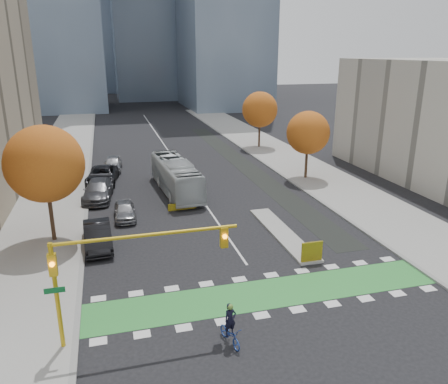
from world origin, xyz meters
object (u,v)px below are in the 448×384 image
cyclist (230,330)px  parked_car_b (98,236)px  tree_west (45,164)px  tree_east_far (260,110)px  parked_car_a (125,210)px  tree_east_near (308,133)px  traffic_signal_west (115,261)px  parked_car_c (98,190)px  hazard_board (312,252)px  parked_car_d (102,176)px  bus (176,176)px  parked_car_e (113,163)px

cyclist → parked_car_b: bearing=102.0°
cyclist → parked_car_b: cyclist is taller
tree_west → cyclist: tree_west is taller
tree_east_far → parked_car_a: (-19.45, -22.78, -4.54)m
tree_east_near → traffic_signal_west: 30.08m
tree_west → parked_car_c: size_ratio=1.40×
hazard_board → parked_car_d: parked_car_d is taller
tree_east_far → bus: (-14.36, -16.98, -3.67)m
parked_car_a → parked_car_b: size_ratio=0.81×
bus → parked_car_c: (-7.14, -0.32, -0.71)m
parked_car_b → traffic_signal_west: bearing=-87.2°
parked_car_a → parked_car_b: bearing=-111.6°
hazard_board → tree_east_far: tree_east_far is taller
tree_east_far → parked_car_b: bearing=-127.7°
traffic_signal_west → bus: 22.51m
tree_east_far → parked_car_a: bearing=-130.5°
tree_east_far → cyclist: size_ratio=3.73×
tree_east_far → traffic_signal_west: 43.61m
cyclist → bus: (1.29, 23.13, 0.88)m
parked_car_a → tree_east_near: bearing=20.3°
parked_car_a → parked_car_d: bearing=99.7°
parked_car_c → parked_car_d: (0.38, 5.00, -0.01)m
tree_east_far → parked_car_b: (-21.50, -27.78, -4.41)m
tree_east_near → parked_car_c: size_ratio=1.20×
parked_car_b → hazard_board: bearing=-27.7°
traffic_signal_west → bus: size_ratio=0.76×
hazard_board → parked_car_b: 14.33m
bus → parked_car_a: bus is taller
tree_west → cyclist: 17.38m
traffic_signal_west → parked_car_c: bearing=92.9°
tree_west → parked_car_b: bearing=-30.7°
parked_car_b → bus: bearing=53.7°
parked_car_e → bus: bearing=-55.3°
tree_west → parked_car_a: 7.75m
parked_car_c → parked_car_e: parked_car_c is taller
tree_east_far → cyclist: 43.30m
tree_east_near → traffic_signal_west: tree_east_near is taller
tree_east_near → parked_car_c: (-21.00, -1.30, -4.01)m
traffic_signal_west → parked_car_e: 31.39m
bus → parked_car_b: bearing=-127.6°
parked_car_a → tree_west: bearing=-146.8°
bus → parked_car_a: 7.77m
parked_car_d → cyclist: bearing=-71.4°
tree_west → tree_east_near: (24.00, 10.00, -0.75)m
tree_east_far → parked_car_a: 30.30m
tree_east_far → parked_car_e: (-19.96, -7.30, -4.43)m
hazard_board → tree_east_near: (8.00, 17.80, 4.06)m
hazard_board → tree_east_far: bearing=75.9°
traffic_signal_west → parked_car_c: 21.48m
parked_car_e → cyclist: bearing=-77.9°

